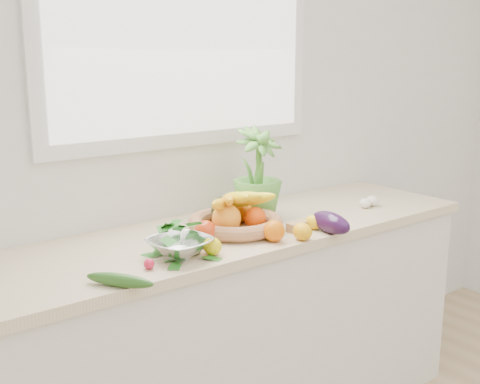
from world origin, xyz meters
TOP-DOWN VIEW (x-y plane):
  - back_wall at (0.00, 2.25)m, footprint 4.50×0.02m
  - counter_cabinet at (0.00, 1.95)m, footprint 2.20×0.58m
  - countertop at (0.00, 1.95)m, footprint 2.24×0.62m
  - window_frame at (0.00, 2.23)m, footprint 1.30×0.03m
  - window_pane at (0.00, 2.21)m, footprint 1.18×0.01m
  - orange_loose at (0.05, 1.72)m, footprint 0.09×0.09m
  - lemon_a at (-0.22, 1.74)m, footprint 0.07×0.09m
  - lemon_b at (0.14, 1.67)m, footprint 0.07×0.09m
  - lemon_c at (0.28, 1.74)m, footprint 0.07×0.08m
  - apple at (-0.16, 1.87)m, footprint 0.10×0.10m
  - ginger at (0.22, 1.77)m, footprint 0.12×0.06m
  - garlic_a at (0.70, 1.84)m, footprint 0.06×0.06m
  - garlic_b at (0.17, 1.94)m, footprint 0.06×0.06m
  - garlic_c at (0.75, 1.85)m, footprint 0.07×0.07m
  - eggplant at (0.29, 1.67)m, footprint 0.10×0.21m
  - cucumber at (-0.61, 1.67)m, footprint 0.16×0.21m
  - radish at (-0.46, 1.75)m, footprint 0.04×0.04m
  - potted_herb at (0.21, 2.01)m, footprint 0.22×0.22m
  - fruit_basket at (0.02, 1.92)m, footprint 0.45×0.45m
  - colander_with_spinach at (-0.32, 1.79)m, footprint 0.25×0.25m

SIDE VIEW (x-z plane):
  - counter_cabinet at x=0.00m, z-range 0.00..0.86m
  - countertop at x=0.00m, z-range 0.86..0.90m
  - ginger at x=0.22m, z-range 0.90..0.94m
  - radish at x=-0.46m, z-range 0.90..0.94m
  - garlic_b at x=0.17m, z-range 0.90..0.94m
  - cucumber at x=-0.61m, z-range 0.90..0.94m
  - garlic_a at x=0.70m, z-range 0.90..0.94m
  - garlic_c at x=0.75m, z-range 0.90..0.95m
  - lemon_c at x=0.28m, z-range 0.90..0.96m
  - lemon_a at x=-0.22m, z-range 0.90..0.96m
  - lemon_b at x=0.14m, z-range 0.90..0.97m
  - orange_loose at x=0.05m, z-range 0.90..0.98m
  - apple at x=-0.16m, z-range 0.90..0.98m
  - eggplant at x=0.29m, z-range 0.90..0.98m
  - fruit_basket at x=0.02m, z-range 0.86..1.05m
  - colander_with_spinach at x=-0.32m, z-range 0.90..1.01m
  - potted_herb at x=0.21m, z-range 0.91..1.29m
  - back_wall at x=0.00m, z-range 0.00..2.70m
  - window_frame at x=0.00m, z-range 1.20..2.30m
  - window_pane at x=0.00m, z-range 1.26..2.24m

